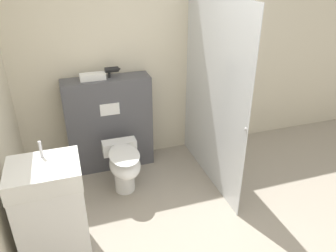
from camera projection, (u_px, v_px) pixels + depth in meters
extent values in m
cube|color=beige|center=(146.00, 61.00, 3.95)|extent=(8.00, 0.06, 2.50)
cube|color=#4C4C51|center=(110.00, 124.00, 3.94)|extent=(1.00, 0.29, 1.15)
cube|color=white|center=(110.00, 109.00, 3.70)|extent=(0.22, 0.01, 0.14)
cube|color=silver|center=(212.00, 96.00, 3.53)|extent=(0.01, 1.51, 2.06)
sphere|color=#B2B2B7|center=(246.00, 129.00, 2.93)|extent=(0.04, 0.04, 0.04)
cylinder|color=white|center=(124.00, 176.00, 3.65)|extent=(0.22, 0.22, 0.37)
ellipsoid|color=white|center=(125.00, 164.00, 3.49)|extent=(0.33, 0.49, 0.23)
ellipsoid|color=white|center=(124.00, 154.00, 3.43)|extent=(0.32, 0.48, 0.02)
cube|color=white|center=(119.00, 147.00, 3.71)|extent=(0.38, 0.15, 0.15)
cube|color=white|center=(54.00, 222.00, 2.70)|extent=(0.53, 0.44, 0.82)
cube|color=white|center=(44.00, 174.00, 2.48)|extent=(0.54, 0.44, 0.15)
cylinder|color=silver|center=(41.00, 149.00, 2.51)|extent=(0.02, 0.02, 0.14)
cylinder|color=black|center=(111.00, 70.00, 3.68)|extent=(0.15, 0.06, 0.06)
cone|color=black|center=(119.00, 69.00, 3.70)|extent=(0.03, 0.05, 0.05)
cylinder|color=black|center=(109.00, 74.00, 3.69)|extent=(0.03, 0.03, 0.08)
cube|color=white|center=(93.00, 77.00, 3.62)|extent=(0.28, 0.13, 0.07)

